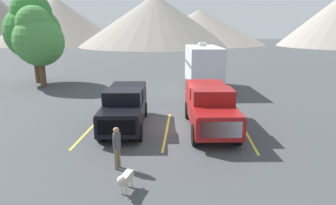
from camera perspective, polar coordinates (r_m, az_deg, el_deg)
ground_plane at (r=15.56m, az=-0.03°, el=-4.38°), size 240.00×240.00×0.00m
pickup_truck_a at (r=15.18m, az=-8.49°, el=-0.67°), size 2.41×5.67×2.10m
pickup_truck_b at (r=14.78m, az=8.24°, el=-0.66°), size 2.56×5.92×2.25m
lot_stripe_a at (r=15.50m, az=-15.12°, el=-4.98°), size 0.12×5.50×0.01m
lot_stripe_b at (r=14.73m, az=-0.25°, el=-5.49°), size 0.12×5.50×0.01m
lot_stripe_c at (r=15.01m, az=15.13°, el=-5.64°), size 0.12×5.50×0.01m
camper_trailer_a at (r=24.45m, az=6.96°, el=7.37°), size 3.06×7.36×3.83m
person_a at (r=10.75m, az=-10.11°, el=-8.29°), size 0.27×0.33×1.61m
dog at (r=9.44m, az=-8.55°, el=-14.72°), size 0.40×0.92×0.70m
tree_a at (r=27.23m, az=-24.35°, el=11.72°), size 4.18×4.18×6.85m
tree_b at (r=29.50m, az=-25.21°, el=13.22°), size 5.00×5.00×8.09m
mountain_ridge at (r=88.47m, az=-4.18°, el=15.91°), size 143.96×51.32×17.37m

